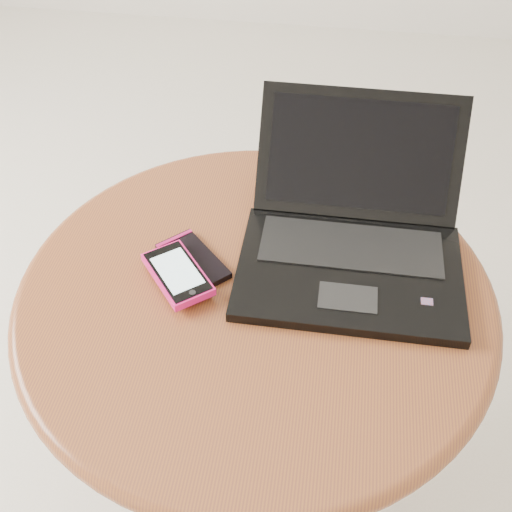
# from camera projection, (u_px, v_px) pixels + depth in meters

# --- Properties ---
(table) EXTENTS (0.70, 0.70, 0.56)m
(table) POSITION_uv_depth(u_px,v_px,m) (255.00, 337.00, 1.00)
(table) COLOR #512815
(table) RESTS_ON ground
(laptop) EXTENTS (0.33, 0.34, 0.18)m
(laptop) POSITION_uv_depth(u_px,v_px,m) (352.00, 236.00, 0.94)
(laptop) COLOR black
(laptop) RESTS_ON table
(phone_black) EXTENTS (0.13, 0.13, 0.01)m
(phone_black) POSITION_uv_depth(u_px,v_px,m) (193.00, 261.00, 0.95)
(phone_black) COLOR black
(phone_black) RESTS_ON table
(phone_pink) EXTENTS (0.12, 0.13, 0.01)m
(phone_pink) POSITION_uv_depth(u_px,v_px,m) (178.00, 274.00, 0.91)
(phone_pink) COLOR #F01773
(phone_pink) RESTS_ON phone_black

